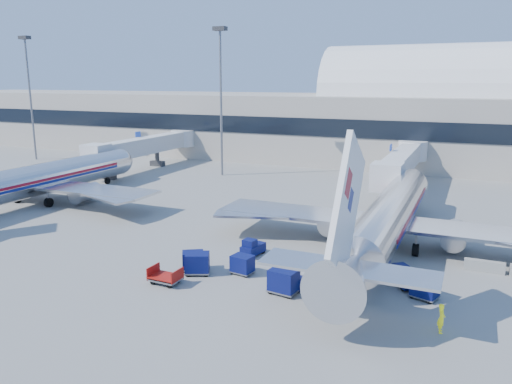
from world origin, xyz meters
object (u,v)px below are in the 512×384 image
at_px(cart_train_a, 242,264).
at_px(cart_train_c, 193,260).
at_px(cart_open_red, 166,278).
at_px(mast_west, 221,80).
at_px(airliner_main, 388,217).
at_px(cart_train_b, 197,263).
at_px(cart_solo_far, 425,287).
at_px(jetbridge_mid, 149,145).
at_px(tug_left, 252,248).
at_px(ramp_worker, 441,318).
at_px(tug_right, 403,277).
at_px(airliner_mid, 37,180).
at_px(jetbridge_near, 403,161).
at_px(mast_far_west, 29,80).
at_px(barrier_near, 484,266).
at_px(tug_lead, 285,280).
at_px(cart_solo_near, 284,281).

distance_m(cart_train_a, cart_train_c, 4.02).
bearing_deg(cart_open_red, mast_west, 114.02).
distance_m(airliner_main, cart_train_b, 17.48).
bearing_deg(cart_open_red, cart_train_b, 67.01).
bearing_deg(cart_train_c, cart_solo_far, -25.03).
height_order(jetbridge_mid, tug_left, jetbridge_mid).
height_order(mast_west, ramp_worker, mast_west).
height_order(jetbridge_mid, tug_right, jetbridge_mid).
distance_m(airliner_mid, tug_right, 45.27).
bearing_deg(cart_train_b, cart_solo_far, -16.06).
bearing_deg(tug_left, jetbridge_near, -3.47).
relative_size(mast_far_west, mast_west, 1.00).
bearing_deg(mast_west, barrier_near, -36.38).
xyz_separation_m(airliner_main, tug_left, (-10.29, -6.53, -2.22)).
height_order(cart_train_b, cart_train_c, cart_train_b).
relative_size(tug_lead, tug_left, 0.99).
bearing_deg(cart_train_a, mast_west, 128.70).
height_order(tug_right, ramp_worker, ramp_worker).
bearing_deg(barrier_near, jetbridge_mid, 151.20).
distance_m(cart_train_c, cart_open_red, 3.20).
distance_m(mast_west, ramp_worker, 55.07).
xyz_separation_m(mast_far_west, tug_left, (59.71, -32.03, -14.09)).
xyz_separation_m(tug_right, cart_train_b, (-14.96, -4.13, 0.22)).
distance_m(mast_west, barrier_near, 49.33).
height_order(mast_far_west, ramp_worker, mast_far_west).
relative_size(cart_solo_far, ramp_worker, 1.16).
bearing_deg(mast_far_west, ramp_worker, -27.71).
bearing_deg(tug_lead, cart_solo_near, -87.53).
bearing_deg(airliner_mid, mast_far_west, 137.68).
distance_m(jetbridge_mid, ramp_worker, 64.39).
height_order(mast_far_west, cart_train_a, mast_far_west).
distance_m(jetbridge_mid, mast_west, 18.06).
distance_m(tug_lead, cart_solo_far, 9.70).
bearing_deg(mast_far_west, cart_solo_far, -25.34).
bearing_deg(mast_west, jetbridge_near, 1.68).
distance_m(cart_train_b, cart_solo_far, 16.83).
bearing_deg(mast_far_west, cart_train_b, -33.15).
height_order(cart_train_c, cart_solo_far, cart_solo_far).
bearing_deg(airliner_main, barrier_near, -17.39).
xyz_separation_m(airliner_mid, tug_lead, (36.80, -12.05, -2.23)).
relative_size(airliner_mid, cart_train_a, 19.94).
bearing_deg(cart_solo_near, cart_train_c, 179.05).
distance_m(jetbridge_mid, tug_right, 58.18).
bearing_deg(cart_open_red, airliner_main, 48.96).
height_order(barrier_near, ramp_worker, ramp_worker).
distance_m(jetbridge_near, tug_right, 34.77).
xyz_separation_m(airliner_main, tug_right, (2.50, -7.97, -2.24)).
bearing_deg(tug_right, jetbridge_near, 149.42).
bearing_deg(cart_open_red, mast_far_west, 146.39).
bearing_deg(cart_solo_far, tug_left, -173.98).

